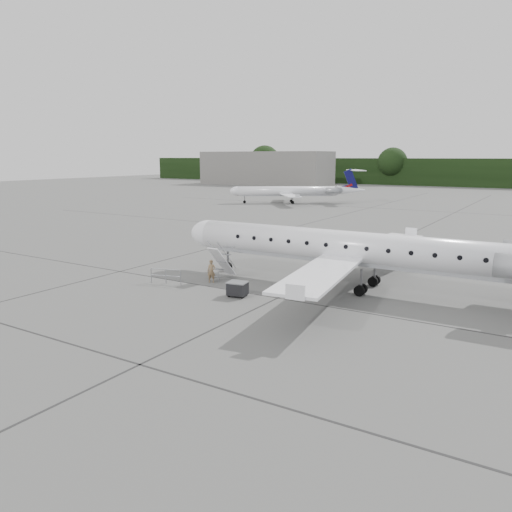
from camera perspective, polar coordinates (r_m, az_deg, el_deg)
The scene contains 8 objects.
ground at distance 26.58m, azimuth 9.61°, elevation -7.62°, with size 320.00×320.00×0.00m, color #60605D.
terminal_building at distance 155.22m, azimuth 1.12°, elevation 10.00°, with size 40.00×14.00×10.00m, color slate.
main_regional_jet at distance 32.91m, azimuth 11.17°, elevation 2.75°, with size 29.42×21.18×7.54m, color white, non-canonical shape.
airstair at distance 35.40m, azimuth -3.90°, elevation -0.73°, with size 0.85×2.30×2.36m, color white, non-canonical shape.
passenger at distance 34.45m, azimuth -5.12°, elevation -1.75°, with size 0.58×0.38×1.59m, color olive.
safety_railing at distance 34.63m, azimuth -10.27°, elevation -2.32°, with size 2.20×0.08×1.00m, color gray, non-canonical shape.
baggage_cart at distance 30.99m, azimuth -2.13°, elevation -3.76°, with size 1.15×0.93×0.99m, color black, non-canonical shape.
bg_regional_left at distance 93.24m, azimuth 3.62°, elevation 7.95°, with size 23.72×17.08×6.22m, color white, non-canonical shape.
Camera 1 is at (9.34, -23.37, 8.55)m, focal length 35.00 mm.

